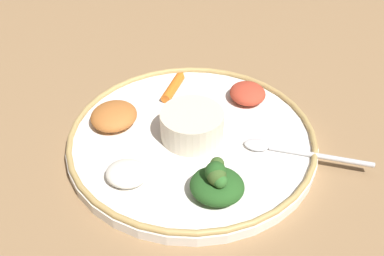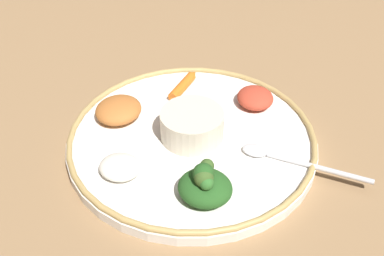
{
  "view_description": "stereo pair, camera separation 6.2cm",
  "coord_description": "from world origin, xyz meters",
  "px_view_note": "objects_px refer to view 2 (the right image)",
  "views": [
    {
      "loc": [
        0.39,
        -0.28,
        0.42
      ],
      "look_at": [
        0.0,
        0.0,
        0.03
      ],
      "focal_mm": 42.18,
      "sensor_mm": 36.0,
      "label": 1
    },
    {
      "loc": [
        0.42,
        -0.23,
        0.42
      ],
      "look_at": [
        0.0,
        0.0,
        0.03
      ],
      "focal_mm": 42.18,
      "sensor_mm": 36.0,
      "label": 2
    }
  ],
  "objects_px": {
    "spoon": "(285,158)",
    "greens_pile": "(205,185)",
    "center_bowl": "(192,124)",
    "carrot_near_spoon": "(184,85)"
  },
  "relations": [
    {
      "from": "spoon",
      "to": "greens_pile",
      "type": "bearing_deg",
      "value": -87.68
    },
    {
      "from": "center_bowl",
      "to": "carrot_near_spoon",
      "type": "distance_m",
      "value": 0.12
    },
    {
      "from": "spoon",
      "to": "greens_pile",
      "type": "xyz_separation_m",
      "value": [
        0.0,
        -0.12,
        0.02
      ]
    },
    {
      "from": "spoon",
      "to": "greens_pile",
      "type": "height_order",
      "value": "greens_pile"
    },
    {
      "from": "spoon",
      "to": "carrot_near_spoon",
      "type": "bearing_deg",
      "value": -169.32
    },
    {
      "from": "center_bowl",
      "to": "spoon",
      "type": "bearing_deg",
      "value": 39.75
    },
    {
      "from": "center_bowl",
      "to": "carrot_near_spoon",
      "type": "xyz_separation_m",
      "value": [
        -0.11,
        0.04,
        -0.01
      ]
    },
    {
      "from": "center_bowl",
      "to": "spoon",
      "type": "relative_size",
      "value": 0.62
    },
    {
      "from": "spoon",
      "to": "center_bowl",
      "type": "bearing_deg",
      "value": -140.25
    },
    {
      "from": "center_bowl",
      "to": "greens_pile",
      "type": "height_order",
      "value": "greens_pile"
    }
  ]
}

